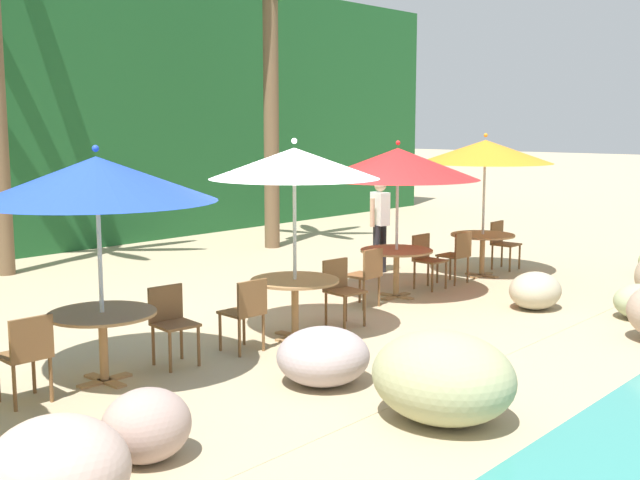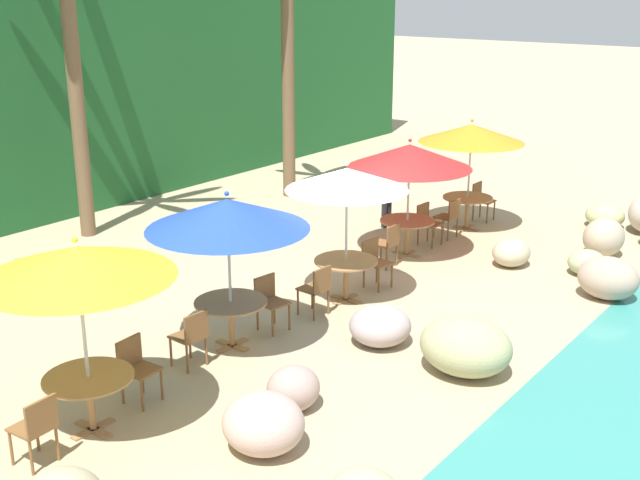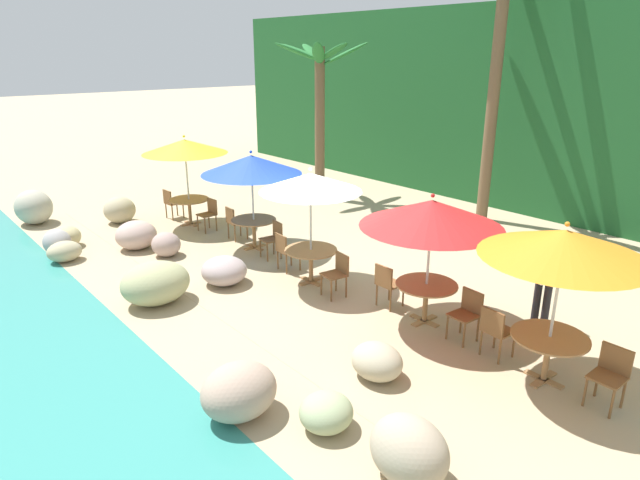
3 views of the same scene
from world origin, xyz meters
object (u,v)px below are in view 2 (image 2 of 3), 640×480
at_px(chair_blue_seaward, 269,298).
at_px(umbrella_white, 347,179).
at_px(chair_white_seaward, 374,260).
at_px(palm_tree_second, 67,3).
at_px(chair_yellow_inland, 37,426).
at_px(chair_yellow_seaward, 136,365).
at_px(chair_red_inland, 388,242).
at_px(palm_tree_third, 288,41).
at_px(chair_blue_inland, 192,335).
at_px(dining_table_blue, 231,309).
at_px(dining_table_red, 407,226).
at_px(chair_orange_inland, 450,216).
at_px(umbrella_red, 410,156).
at_px(chair_red_seaward, 427,221).
at_px(chair_white_inland, 317,287).
at_px(dining_table_white, 346,267).
at_px(umbrella_orange, 471,133).
at_px(waiter_in_white, 387,184).
at_px(umbrella_yellow, 77,262).
at_px(dining_table_orange, 467,202).
at_px(chair_orange_seaward, 481,198).
at_px(umbrella_blue, 227,214).
at_px(dining_table_yellow, 89,386).

height_order(chair_blue_seaward, umbrella_white, umbrella_white).
distance_m(chair_white_seaward, palm_tree_second, 8.09).
bearing_deg(chair_blue_seaward, chair_yellow_inland, -174.87).
height_order(chair_yellow_seaward, chair_red_inland, same).
xyz_separation_m(chair_yellow_inland, palm_tree_second, (5.88, 6.82, 4.36)).
bearing_deg(palm_tree_third, chair_blue_seaward, -143.01).
distance_m(chair_yellow_inland, chair_blue_inland, 2.82).
height_order(dining_table_blue, dining_table_red, same).
distance_m(chair_blue_inland, chair_orange_inland, 7.63).
relative_size(umbrella_red, dining_table_red, 2.24).
xyz_separation_m(chair_white_seaward, chair_red_seaward, (2.71, 0.48, 0.00)).
distance_m(dining_table_blue, palm_tree_second, 8.00).
relative_size(dining_table_blue, chair_white_inland, 1.26).
height_order(dining_table_white, chair_white_seaward, chair_white_seaward).
relative_size(dining_table_red, umbrella_orange, 0.44).
distance_m(umbrella_orange, palm_tree_third, 5.32).
distance_m(chair_white_seaward, chair_red_inland, 1.07).
bearing_deg(chair_white_inland, waiter_in_white, 20.40).
relative_size(umbrella_yellow, dining_table_orange, 2.28).
distance_m(chair_yellow_inland, palm_tree_second, 10.00).
relative_size(dining_table_white, umbrella_red, 0.45).
relative_size(chair_white_seaward, palm_tree_second, 0.12).
bearing_deg(umbrella_red, chair_orange_seaward, -0.55).
relative_size(umbrella_yellow, chair_blue_inland, 2.89).
bearing_deg(chair_red_seaward, umbrella_yellow, -177.14).
xyz_separation_m(dining_table_white, umbrella_orange, (5.07, 0.30, 1.54)).
bearing_deg(umbrella_orange, dining_table_blue, -179.92).
xyz_separation_m(chair_yellow_inland, umbrella_blue, (3.64, 0.42, 1.58)).
relative_size(chair_yellow_inland, palm_tree_third, 0.15).
bearing_deg(palm_tree_second, dining_table_blue, -109.26).
distance_m(chair_yellow_seaward, chair_orange_seaward, 10.45).
relative_size(chair_yellow_seaward, waiter_in_white, 0.51).
distance_m(umbrella_orange, chair_orange_inland, 1.85).
xyz_separation_m(umbrella_yellow, palm_tree_third, (10.37, 5.32, 1.69)).
height_order(dining_table_white, waiter_in_white, waiter_in_white).
height_order(dining_table_yellow, palm_tree_third, palm_tree_third).
bearing_deg(umbrella_orange, palm_tree_third, 90.77).
bearing_deg(waiter_in_white, chair_white_inland, -159.60).
relative_size(dining_table_blue, chair_red_seaward, 1.26).
xyz_separation_m(dining_table_red, palm_tree_second, (-3.04, 6.26, 4.26)).
xyz_separation_m(chair_red_seaward, dining_table_orange, (1.51, -0.16, 0.10)).
distance_m(dining_table_white, dining_table_red, 2.74).
relative_size(umbrella_white, umbrella_orange, 1.00).
relative_size(dining_table_yellow, umbrella_red, 0.45).
bearing_deg(chair_blue_inland, umbrella_yellow, -172.95).
bearing_deg(chair_white_seaward, dining_table_yellow, 179.69).
bearing_deg(dining_table_white, chair_yellow_inland, -178.78).
xyz_separation_m(umbrella_yellow, umbrella_orange, (10.44, 0.29, -0.05)).
distance_m(dining_table_white, palm_tree_second, 7.93).
distance_m(chair_blue_inland, dining_table_white, 3.43).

